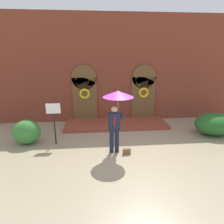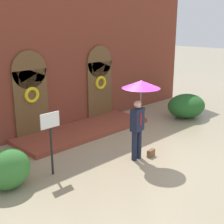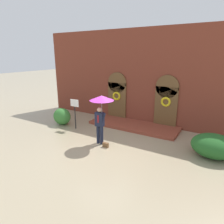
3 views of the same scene
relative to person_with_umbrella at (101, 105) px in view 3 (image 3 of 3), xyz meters
The scene contains 7 objects.
ground_plane 1.94m from the person_with_umbrella, 24.19° to the right, with size 80.00×80.00×0.00m, color tan.
building_facade 4.10m from the person_with_umbrella, 85.72° to the left, with size 14.00×2.30×5.60m.
person_with_umbrella is the anchor object (origin of this frame).
handbag 1.85m from the person_with_umbrella, 29.75° to the right, with size 0.28×0.12×0.22m, color brown.
sign_post 2.71m from the person_with_umbrella, 158.75° to the left, with size 0.56×0.06×1.72m.
shrub_left 4.02m from the person_with_umbrella, 163.22° to the left, with size 1.12×0.90×1.02m, color #387A33.
shrub_right 5.06m from the person_with_umbrella, 15.82° to the left, with size 1.80×1.45×0.99m, color #235B23.
Camera 3 is at (4.61, -7.14, 4.13)m, focal length 32.00 mm.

